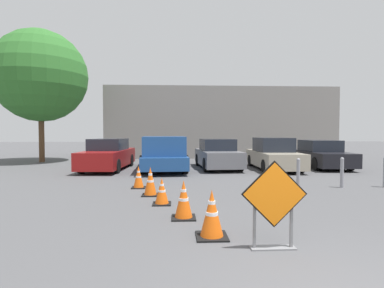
% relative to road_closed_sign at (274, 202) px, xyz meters
% --- Properties ---
extents(ground_plane, '(96.00, 96.00, 0.00)m').
position_rel_road_closed_sign_xyz_m(ground_plane, '(0.37, 8.14, -0.73)').
color(ground_plane, '#4C4C4F').
extents(road_closed_sign, '(1.02, 0.20, 1.37)m').
position_rel_road_closed_sign_xyz_m(road_closed_sign, '(0.00, 0.00, 0.00)').
color(road_closed_sign, black).
rests_on(road_closed_sign, ground_plane).
extents(traffic_cone_nearest, '(0.54, 0.54, 0.82)m').
position_rel_road_closed_sign_xyz_m(traffic_cone_nearest, '(-0.88, 0.59, -0.33)').
color(traffic_cone_nearest, black).
rests_on(traffic_cone_nearest, ground_plane).
extents(traffic_cone_second, '(0.50, 0.50, 0.80)m').
position_rel_road_closed_sign_xyz_m(traffic_cone_second, '(-1.34, 1.75, -0.35)').
color(traffic_cone_second, black).
rests_on(traffic_cone_second, ground_plane).
extents(traffic_cone_third, '(0.46, 0.46, 0.67)m').
position_rel_road_closed_sign_xyz_m(traffic_cone_third, '(-1.85, 3.00, -0.41)').
color(traffic_cone_third, black).
rests_on(traffic_cone_third, ground_plane).
extents(traffic_cone_fourth, '(0.48, 0.48, 0.82)m').
position_rel_road_closed_sign_xyz_m(traffic_cone_fourth, '(-2.23, 4.09, -0.33)').
color(traffic_cone_fourth, black).
rests_on(traffic_cone_fourth, ground_plane).
extents(traffic_cone_fifth, '(0.44, 0.44, 0.72)m').
position_rel_road_closed_sign_xyz_m(traffic_cone_fifth, '(-2.72, 5.26, -0.38)').
color(traffic_cone_fifth, black).
rests_on(traffic_cone_fifth, ground_plane).
extents(parked_car_nearest, '(1.98, 4.75, 1.50)m').
position_rel_road_closed_sign_xyz_m(parked_car_nearest, '(-4.83, 10.37, -0.04)').
color(parked_car_nearest, maroon).
rests_on(parked_car_nearest, ground_plane).
extents(pickup_truck, '(2.33, 5.48, 1.62)m').
position_rel_road_closed_sign_xyz_m(pickup_truck, '(-2.10, 9.86, 0.01)').
color(pickup_truck, navy).
rests_on(pickup_truck, ground_plane).
extents(parked_car_second, '(2.05, 4.28, 1.48)m').
position_rel_road_closed_sign_xyz_m(parked_car_second, '(0.58, 10.53, -0.05)').
color(parked_car_second, slate).
rests_on(parked_car_second, ground_plane).
extents(parked_car_third, '(1.90, 4.56, 1.55)m').
position_rel_road_closed_sign_xyz_m(parked_car_third, '(3.29, 10.06, -0.04)').
color(parked_car_third, '#A39984').
rests_on(parked_car_third, ground_plane).
extents(parked_car_fourth, '(2.00, 4.66, 1.41)m').
position_rel_road_closed_sign_xyz_m(parked_car_fourth, '(6.00, 10.75, -0.08)').
color(parked_car_fourth, black).
rests_on(parked_car_fourth, ground_plane).
extents(bollard_nearest, '(0.12, 0.12, 0.97)m').
position_rel_road_closed_sign_xyz_m(bollard_nearest, '(2.45, 4.99, -0.22)').
color(bollard_nearest, gray).
rests_on(bollard_nearest, ground_plane).
extents(bollard_second, '(0.12, 0.12, 0.99)m').
position_rel_road_closed_sign_xyz_m(bollard_second, '(3.91, 4.99, -0.21)').
color(bollard_second, gray).
rests_on(bollard_second, ground_plane).
extents(building_facade_backdrop, '(16.59, 5.00, 5.07)m').
position_rel_road_closed_sign_xyz_m(building_facade_backdrop, '(1.81, 18.78, 1.80)').
color(building_facade_backdrop, gray).
rests_on(building_facade_backdrop, ground_plane).
extents(street_tree_behind_lot, '(5.53, 5.53, 8.00)m').
position_rel_road_closed_sign_xyz_m(street_tree_behind_lot, '(-9.73, 14.28, 4.50)').
color(street_tree_behind_lot, '#513823').
rests_on(street_tree_behind_lot, ground_plane).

